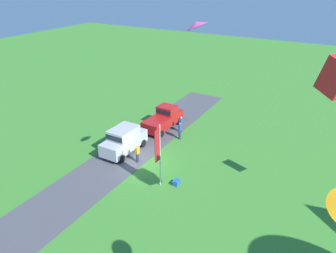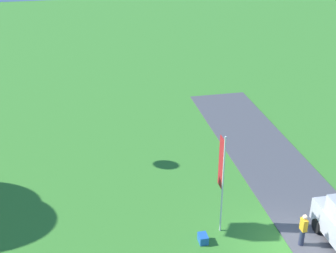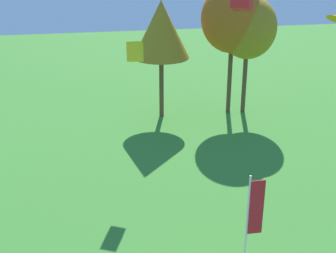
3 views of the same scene
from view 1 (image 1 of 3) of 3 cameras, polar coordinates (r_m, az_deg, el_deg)
The scene contains 10 objects.
ground_plane at distance 27.50m, azimuth -4.71°, elevation -6.55°, with size 120.00×120.00×0.00m, color #3D842D.
pavement_strip at distance 28.53m, azimuth -8.07°, elevation -5.38°, with size 36.00×4.40×0.06m, color #4C4C51.
car_pickup_by_flagpole at distance 33.02m, azimuth -0.71°, elevation 1.48°, with size 5.08×2.22×2.14m.
car_suv_far_end at distance 28.78m, azimuth -7.70°, elevation -2.18°, with size 4.62×2.08×2.28m.
person_on_lawn at distance 27.29m, azimuth -5.34°, elevation -4.70°, with size 0.36×0.24×1.71m.
person_watching_sky at distance 30.94m, azimuth 2.07°, elevation -0.74°, with size 0.36×0.24×1.71m.
person_beside_suv at distance 32.21m, azimuth 2.27°, elevation 0.36°, with size 0.36×0.24×1.71m.
flag_banner at distance 23.09m, azimuth -1.72°, elevation -3.98°, with size 0.71×0.08×5.05m.
cooler_box at distance 24.90m, azimuth 1.47°, elevation -9.72°, with size 0.56×0.40×0.40m, color blue.
kite_delta_mid_center at distance 18.46m, azimuth 5.01°, elevation 17.31°, with size 1.24×1.24×0.29m, color #EA4C9E.
Camera 1 is at (19.01, 13.50, 14.58)m, focal length 35.00 mm.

